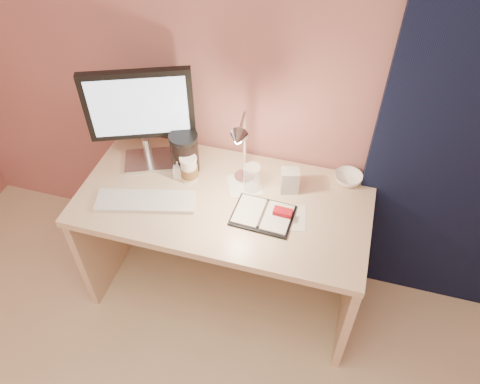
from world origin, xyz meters
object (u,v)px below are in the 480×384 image
(desk, at_px, (229,219))
(product_box, at_px, (290,181))
(clear_cup, at_px, (252,178))
(bowl, at_px, (348,178))
(planner, at_px, (265,215))
(keyboard, at_px, (146,201))
(desk_lamp, at_px, (236,150))
(dark_jar, at_px, (185,155))
(coffee_cup, at_px, (189,169))
(monitor, at_px, (140,111))
(lotion_bottle, at_px, (178,169))

(desk, distance_m, product_box, 0.41)
(clear_cup, distance_m, bowl, 0.48)
(planner, distance_m, clear_cup, 0.20)
(keyboard, bearing_deg, desk_lamp, 10.54)
(desk, bearing_deg, desk_lamp, -20.46)
(planner, relative_size, dark_jar, 1.47)
(planner, relative_size, product_box, 2.24)
(dark_jar, xyz_separation_m, desk_lamp, (0.29, -0.09, 0.17))
(bowl, height_order, dark_jar, dark_jar)
(coffee_cup, xyz_separation_m, product_box, (0.49, 0.06, -0.00))
(keyboard, relative_size, product_box, 3.68)
(desk, xyz_separation_m, product_box, (0.29, 0.07, 0.29))
(desk, distance_m, bowl, 0.64)
(bowl, bearing_deg, desk, -159.66)
(planner, bearing_deg, keyboard, -170.47)
(keyboard, xyz_separation_m, dark_jar, (0.10, 0.27, 0.09))
(desk, xyz_separation_m, desk_lamp, (0.05, -0.02, 0.49))
(monitor, distance_m, planner, 0.76)
(bowl, relative_size, lotion_bottle, 1.32)
(desk, xyz_separation_m, clear_cup, (0.11, 0.03, 0.30))
(coffee_cup, bearing_deg, desk, -2.85)
(clear_cup, bearing_deg, desk, -164.56)
(coffee_cup, bearing_deg, lotion_bottle, 179.18)
(desk, relative_size, product_box, 10.97)
(monitor, height_order, clear_cup, monitor)
(clear_cup, relative_size, desk_lamp, 0.33)
(coffee_cup, bearing_deg, clear_cup, 3.79)
(product_box, bearing_deg, lotion_bottle, 169.15)
(coffee_cup, distance_m, clear_cup, 0.31)
(desk, distance_m, keyboard, 0.46)
(bowl, bearing_deg, desk_lamp, -156.39)
(bowl, distance_m, product_box, 0.31)
(desk, relative_size, planner, 4.90)
(product_box, bearing_deg, desk, 176.39)
(clear_cup, relative_size, bowl, 1.00)
(keyboard, height_order, product_box, product_box)
(desk, xyz_separation_m, keyboard, (-0.35, -0.20, 0.24))
(desk, distance_m, desk_lamp, 0.50)
(desk_lamp, bearing_deg, dark_jar, 156.17)
(desk, distance_m, dark_jar, 0.41)
(clear_cup, relative_size, dark_jar, 0.72)
(keyboard, relative_size, clear_cup, 3.36)
(keyboard, height_order, dark_jar, dark_jar)
(planner, bearing_deg, coffee_cup, 164.00)
(planner, height_order, lotion_bottle, lotion_bottle)
(product_box, bearing_deg, planner, -127.15)
(clear_cup, bearing_deg, product_box, 11.59)
(keyboard, bearing_deg, planner, -7.32)
(planner, relative_size, desk_lamp, 0.67)
(lotion_bottle, relative_size, product_box, 0.82)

